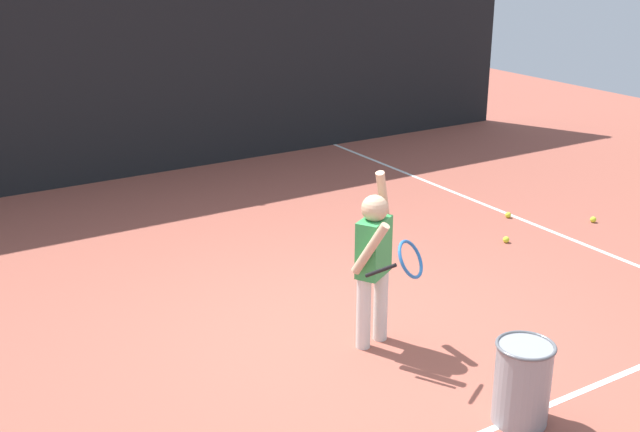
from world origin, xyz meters
TOP-DOWN VIEW (x-y plane):
  - ground_plane at (0.00, 0.00)m, footprint 20.00×20.00m
  - court_line_sideline at (3.13, 1.00)m, footprint 0.05×9.00m
  - back_fence_windscreen at (0.00, 5.14)m, footprint 12.34×0.08m
  - fence_post_1 at (0.00, 5.20)m, footprint 0.09×0.09m
  - fence_post_2 at (6.02, 5.20)m, footprint 0.09×0.09m
  - tennis_player at (0.11, -0.16)m, footprint 0.50×0.82m
  - ball_hopper at (0.33, -1.50)m, footprint 0.38×0.38m
  - tennis_ball_0 at (2.49, 0.85)m, footprint 0.07×0.07m
  - tennis_ball_3 at (3.05, 1.39)m, footprint 0.07×0.07m
  - tennis_ball_4 at (3.73, 0.79)m, footprint 0.07×0.07m

SIDE VIEW (x-z plane):
  - ground_plane at x=0.00m, z-range 0.00..0.00m
  - court_line_sideline at x=3.13m, z-range 0.00..0.00m
  - tennis_ball_0 at x=2.49m, z-range 0.00..0.07m
  - tennis_ball_3 at x=3.05m, z-range 0.00..0.07m
  - tennis_ball_4 at x=3.73m, z-range 0.00..0.07m
  - ball_hopper at x=0.33m, z-range 0.01..0.57m
  - tennis_player at x=0.11m, z-range 0.05..1.40m
  - back_fence_windscreen at x=0.00m, z-range 0.00..3.38m
  - fence_post_1 at x=0.00m, z-range 0.00..3.53m
  - fence_post_2 at x=6.02m, z-range 0.00..3.53m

